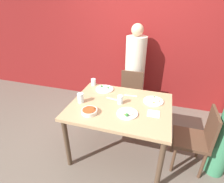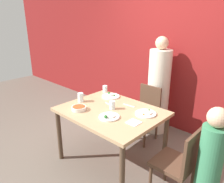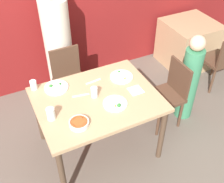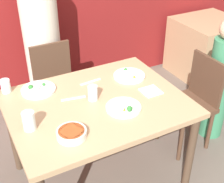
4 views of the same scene
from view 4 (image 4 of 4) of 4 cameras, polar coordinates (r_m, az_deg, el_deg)
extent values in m
plane|color=#60564C|center=(2.75, -2.39, -15.42)|extent=(10.00, 10.00, 0.00)
cube|color=tan|center=(2.25, -2.83, -2.25)|extent=(1.25, 0.98, 0.04)
cylinder|color=#4C3828|center=(2.47, 14.08, -11.18)|extent=(0.06, 0.06, 0.74)
cylinder|color=#4C3828|center=(2.70, -17.68, -7.60)|extent=(0.06, 0.06, 0.74)
cylinder|color=#4C3828|center=(3.00, 3.58, -1.41)|extent=(0.06, 0.06, 0.74)
cube|color=#4C3323|center=(3.01, -9.49, -0.25)|extent=(0.40, 0.40, 0.04)
cube|color=#4C3323|center=(3.05, -11.05, 5.01)|extent=(0.38, 0.03, 0.42)
cylinder|color=#4C3323|center=(2.97, -11.01, -6.26)|extent=(0.04, 0.04, 0.41)
cylinder|color=#4C3323|center=(3.05, -5.15, -4.54)|extent=(0.04, 0.04, 0.41)
cylinder|color=#4C3323|center=(3.23, -12.87, -2.99)|extent=(0.04, 0.04, 0.41)
cylinder|color=#4C3323|center=(3.31, -7.44, -1.49)|extent=(0.04, 0.04, 0.41)
cube|color=#4C3323|center=(2.87, 13.51, -2.57)|extent=(0.40, 0.40, 0.04)
cube|color=#4C3323|center=(2.86, 16.92, 2.20)|extent=(0.03, 0.38, 0.42)
cylinder|color=#4C3323|center=(3.01, 8.56, -5.42)|extent=(0.04, 0.04, 0.41)
cylinder|color=#4C3323|center=(2.82, 12.47, -8.98)|extent=(0.04, 0.04, 0.41)
cylinder|color=#4C3323|center=(3.19, 13.41, -3.63)|extent=(0.04, 0.04, 0.41)
cylinder|color=#4C3323|center=(3.01, 17.39, -6.82)|extent=(0.04, 0.04, 0.41)
cylinder|color=beige|center=(3.24, -12.45, 7.30)|extent=(0.36, 0.36, 1.41)
cylinder|color=#387F56|center=(3.05, 18.76, 0.29)|extent=(0.23, 0.23, 1.00)
cylinder|color=silver|center=(1.93, -7.40, -7.64)|extent=(0.18, 0.18, 0.05)
cylinder|color=#BC5123|center=(1.91, -7.45, -7.16)|extent=(0.16, 0.16, 0.01)
cylinder|color=white|center=(2.54, 3.17, 2.90)|extent=(0.26, 0.26, 0.02)
ellipsoid|color=white|center=(2.54, 3.45, 3.47)|extent=(0.12, 0.12, 0.02)
sphere|color=#2D702D|center=(2.58, 2.52, 4.01)|extent=(0.03, 0.03, 0.03)
cone|color=orange|center=(2.49, 4.13, 2.78)|extent=(0.02, 0.02, 0.03)
cone|color=orange|center=(2.56, 4.53, 3.67)|extent=(0.02, 0.02, 0.03)
cylinder|color=white|center=(2.41, -13.31, 0.33)|extent=(0.26, 0.26, 0.02)
ellipsoid|color=white|center=(2.42, -14.11, 0.86)|extent=(0.10, 0.10, 0.02)
sphere|color=#2D702D|center=(2.43, -12.37, 1.30)|extent=(0.02, 0.02, 0.02)
sphere|color=#2D702D|center=(2.40, -14.65, 0.77)|extent=(0.04, 0.04, 0.04)
cylinder|color=white|center=(2.16, 2.11, -2.93)|extent=(0.25, 0.25, 0.02)
ellipsoid|color=white|center=(2.16, 2.52, -2.30)|extent=(0.11, 0.11, 0.02)
sphere|color=#2D702D|center=(2.10, 3.22, -3.14)|extent=(0.04, 0.04, 0.04)
cone|color=orange|center=(2.10, 2.27, -3.25)|extent=(0.02, 0.02, 0.03)
cylinder|color=silver|center=(2.44, -18.88, 0.96)|extent=(0.07, 0.07, 0.10)
cylinder|color=silver|center=(2.01, -14.96, -5.21)|extent=(0.08, 0.08, 0.12)
cylinder|color=silver|center=(2.23, -3.54, -0.25)|extent=(0.07, 0.07, 0.11)
cube|color=white|center=(2.36, 7.11, 0.06)|extent=(0.14, 0.14, 0.01)
cube|color=silver|center=(2.28, -7.07, -1.27)|extent=(0.18, 0.05, 0.01)
cube|color=silver|center=(2.47, -3.95, 1.78)|extent=(0.18, 0.04, 0.01)
cube|color=tan|center=(4.24, 16.87, 7.69)|extent=(0.77, 0.75, 0.73)
cylinder|color=#4C3323|center=(3.91, 19.44, 2.46)|extent=(0.04, 0.04, 0.41)
camera|label=1|loc=(1.22, 69.37, 9.15)|focal=28.00mm
camera|label=2|loc=(2.52, 67.77, 10.94)|focal=35.00mm
camera|label=3|loc=(0.74, 169.44, 31.96)|focal=45.00mm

